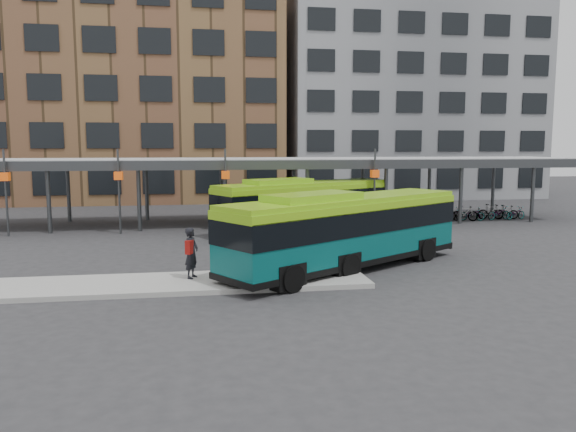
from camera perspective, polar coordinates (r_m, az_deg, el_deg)
The scene contains 9 objects.
ground at distance 24.00m, azimuth 2.08°, elevation -4.85°, with size 120.00×120.00×0.00m, color #28282B.
boarding_island at distance 20.63m, azimuth -11.51°, elevation -6.73°, with size 14.00×3.00×0.18m, color gray.
canopy at distance 36.19m, azimuth -1.95°, elevation 5.45°, with size 40.00×6.53×4.80m.
building_brick at distance 55.61m, azimuth -15.06°, elevation 13.15°, with size 26.00×14.00×22.00m, color brown.
building_grey at distance 58.95m, azimuth 11.60°, elevation 11.92°, with size 24.00×14.00×20.00m, color slate.
bus_front at distance 22.65m, azimuth 5.92°, elevation -1.30°, with size 11.13×8.41×3.21m.
bus_rear at distance 32.73m, azimuth 1.65°, elevation 1.28°, with size 11.17×7.48×3.14m.
pedestrian at distance 20.76m, azimuth -9.78°, elevation -3.68°, with size 0.68×0.80×1.86m.
bike_rack at distance 39.76m, azimuth 18.56°, elevation 0.28°, with size 7.43×1.49×1.06m.
Camera 1 is at (-4.57, -23.02, 5.01)m, focal length 35.00 mm.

